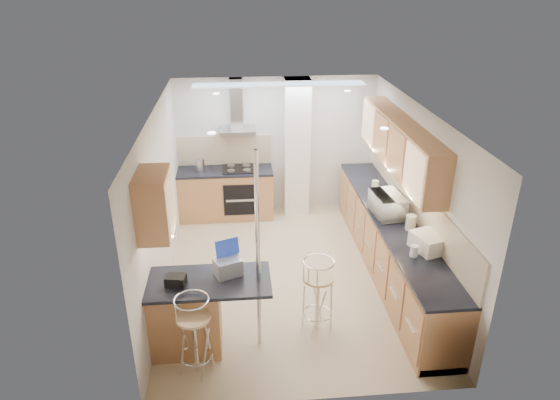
{
  "coord_description": "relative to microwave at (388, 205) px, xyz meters",
  "views": [
    {
      "loc": [
        -0.72,
        -6.29,
        4.16
      ],
      "look_at": [
        -0.13,
        0.2,
        1.16
      ],
      "focal_mm": 32.0,
      "sensor_mm": 36.0,
      "label": 1
    }
  ],
  "objects": [
    {
      "name": "bag",
      "position": [
        -2.89,
        -1.55,
        -0.09
      ],
      "size": [
        0.25,
        0.2,
        0.12
      ],
      "primitive_type": "cube",
      "rotation": [
        0.0,
        0.0,
        -0.17
      ],
      "color": "black",
      "rests_on": "peninsula"
    },
    {
      "name": "bar_stool_near",
      "position": [
        -2.69,
        -1.91,
        -0.58
      ],
      "size": [
        0.45,
        0.45,
        1.0
      ],
      "primitive_type": null,
      "rotation": [
        0.0,
        0.0,
        -0.12
      ],
      "color": "tan",
      "rests_on": "ground"
    },
    {
      "name": "bar_stool_end",
      "position": [
        -1.22,
        -1.28,
        -0.58
      ],
      "size": [
        0.58,
        0.58,
        1.0
      ],
      "primitive_type": null,
      "rotation": [
        0.0,
        0.0,
        0.71
      ],
      "color": "tan",
      "rests_on": "ground"
    },
    {
      "name": "peninsula",
      "position": [
        -2.55,
        -1.5,
        -0.61
      ],
      "size": [
        1.47,
        0.72,
        0.94
      ],
      "color": "#AE6F45",
      "rests_on": "ground"
    },
    {
      "name": "bread_bin",
      "position": [
        0.23,
        -1.02,
        -0.06
      ],
      "size": [
        0.44,
        0.5,
        0.22
      ],
      "primitive_type": "cube",
      "rotation": [
        0.0,
        0.0,
        0.31
      ],
      "color": "white",
      "rests_on": "right_counter"
    },
    {
      "name": "right_counter",
      "position": [
        0.07,
        -0.05,
        -0.62
      ],
      "size": [
        0.63,
        4.4,
        0.92
      ],
      "color": "#AE6F45",
      "rests_on": "ground"
    },
    {
      "name": "ground",
      "position": [
        -1.43,
        -0.05,
        -1.09
      ],
      "size": [
        4.8,
        4.8,
        0.0
      ],
      "primitive_type": "plane",
      "color": "#C6B484",
      "rests_on": "ground"
    },
    {
      "name": "jar_c",
      "position": [
        0.19,
        -0.46,
        -0.06
      ],
      "size": [
        0.16,
        0.16,
        0.21
      ],
      "primitive_type": "cylinder",
      "rotation": [
        0.0,
        0.0,
        0.19
      ],
      "color": "#B4AF90",
      "rests_on": "right_counter"
    },
    {
      "name": "jar_a",
      "position": [
        0.22,
        0.58,
        -0.08
      ],
      "size": [
        0.13,
        0.13,
        0.16
      ],
      "primitive_type": "cylinder",
      "rotation": [
        0.0,
        0.0,
        0.1
      ],
      "color": "white",
      "rests_on": "right_counter"
    },
    {
      "name": "kettle",
      "position": [
        -2.81,
        2.0,
        -0.05
      ],
      "size": [
        0.16,
        0.16,
        0.23
      ],
      "primitive_type": "cylinder",
      "color": "#A5A7AA",
      "rests_on": "back_counter"
    },
    {
      "name": "jar_b",
      "position": [
        0.07,
        0.92,
        -0.09
      ],
      "size": [
        0.12,
        0.12,
        0.16
      ],
      "primitive_type": "cylinder",
      "rotation": [
        0.0,
        0.0,
        0.09
      ],
      "color": "white",
      "rests_on": "right_counter"
    },
    {
      "name": "room_shell",
      "position": [
        -1.1,
        0.33,
        0.46
      ],
      "size": [
        3.64,
        4.84,
        2.51
      ],
      "color": "silver",
      "rests_on": "ground"
    },
    {
      "name": "jar_d",
      "position": [
        0.0,
        -1.15,
        -0.09
      ],
      "size": [
        0.12,
        0.12,
        0.14
      ],
      "primitive_type": "cylinder",
      "rotation": [
        0.0,
        0.0,
        0.21
      ],
      "color": "white",
      "rests_on": "right_counter"
    },
    {
      "name": "microwave",
      "position": [
        0.0,
        0.0,
        0.0
      ],
      "size": [
        0.46,
        0.63,
        0.33
      ],
      "primitive_type": "imported",
      "rotation": [
        0.0,
        0.0,
        1.67
      ],
      "color": "white",
      "rests_on": "right_counter"
    },
    {
      "name": "back_counter",
      "position": [
        -2.38,
        2.05,
        -0.62
      ],
      "size": [
        1.7,
        0.63,
        0.92
      ],
      "color": "#AE6F45",
      "rests_on": "ground"
    },
    {
      "name": "laptop",
      "position": [
        -2.3,
        -1.39,
        -0.04
      ],
      "size": [
        0.36,
        0.32,
        0.21
      ],
      "primitive_type": "cube",
      "rotation": [
        0.0,
        0.0,
        0.37
      ],
      "color": "#9FA2A6",
      "rests_on": "peninsula"
    }
  ]
}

